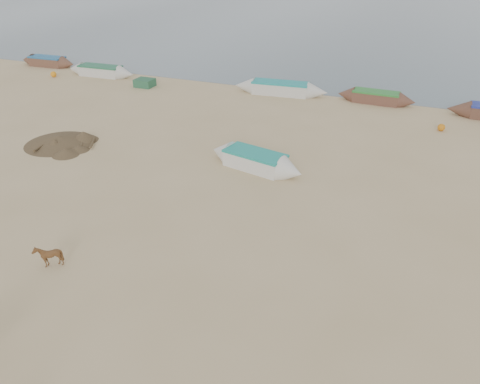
% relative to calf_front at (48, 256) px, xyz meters
% --- Properties ---
extents(ground, '(140.00, 140.00, 0.00)m').
position_rel_calf_front_xyz_m(ground, '(4.93, 1.96, -0.43)').
color(ground, tan).
rests_on(ground, ground).
extents(sea, '(160.00, 160.00, 0.00)m').
position_rel_calf_front_xyz_m(sea, '(4.93, 83.96, -0.43)').
color(sea, slate).
rests_on(sea, ground).
extents(calf_front, '(0.85, 0.78, 0.87)m').
position_rel_calf_front_xyz_m(calf_front, '(0.00, 0.00, 0.00)').
color(calf_front, '#55341A').
rests_on(calf_front, ground).
extents(near_canoe, '(5.50, 2.51, 0.87)m').
position_rel_calf_front_xyz_m(near_canoe, '(3.99, 10.32, 0.00)').
color(near_canoe, silver).
rests_on(near_canoe, ground).
extents(debris_pile, '(5.11, 5.11, 0.45)m').
position_rel_calf_front_xyz_m(debris_pile, '(-7.49, 9.17, -0.21)').
color(debris_pile, brown).
rests_on(debris_pile, ground).
extents(waterline_canoes, '(58.99, 3.30, 0.94)m').
position_rel_calf_front_xyz_m(waterline_canoes, '(6.36, 23.00, 0.00)').
color(waterline_canoes, brown).
rests_on(waterline_canoes, ground).
extents(beach_clutter, '(45.47, 4.53, 0.64)m').
position_rel_calf_front_xyz_m(beach_clutter, '(8.77, 21.44, -0.13)').
color(beach_clutter, '#295C3E').
rests_on(beach_clutter, ground).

